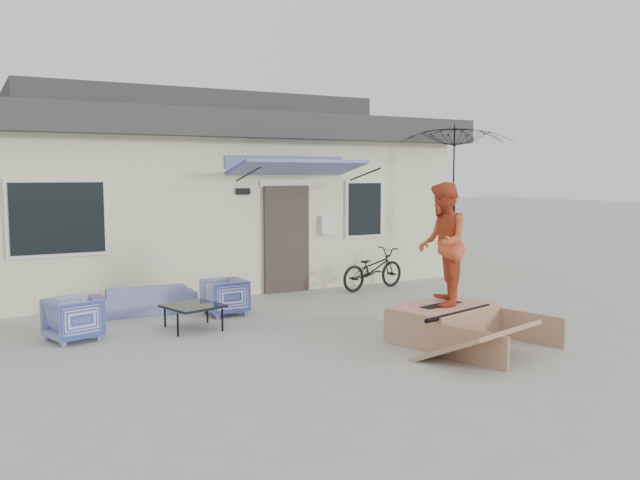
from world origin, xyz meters
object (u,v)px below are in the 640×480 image
bicycle (373,264)px  skater (443,242)px  skateboard (441,304)px  armchair_right (225,295)px  armchair_left (73,317)px  patio_umbrella (454,202)px  skate_ramp (444,323)px  coffee_table (193,317)px  loveseat (143,294)px

bicycle → skater: (-1.38, -3.89, 0.88)m
skateboard → skater: size_ratio=0.43×
armchair_right → skater: 3.83m
armchair_left → bicycle: size_ratio=0.42×
skater → skateboard: bearing=180.0°
armchair_left → armchair_right: (2.47, 0.62, -0.01)m
patio_umbrella → skate_ramp: size_ratio=1.50×
coffee_table → skater: bearing=-37.9°
coffee_table → patio_umbrella: size_ratio=0.26×
patio_umbrella → armchair_right: bearing=-176.0°
skateboard → skater: 0.88m
bicycle → patio_umbrella: (1.64, -0.51, 1.24)m
skate_ramp → skateboard: bearing=90.0°
armchair_left → skateboard: (4.57, -2.40, 0.17)m
loveseat → skate_ramp: bearing=133.0°
armchair_left → coffee_table: bearing=-110.8°
bicycle → skate_ramp: bicycle is taller
coffee_table → patio_umbrella: patio_umbrella is taller
skate_ramp → skater: (-0.01, 0.05, 1.15)m
armchair_left → bicycle: bearing=-91.9°
armchair_right → skate_ramp: size_ratio=0.35×
loveseat → bicycle: (4.65, 0.13, 0.18)m
skate_ramp → skater: bearing=90.0°
patio_umbrella → skate_ramp: bearing=-131.3°
loveseat → coffee_table: size_ratio=2.23×
patio_umbrella → skateboard: (-3.02, -3.38, -1.25)m
armchair_right → skate_ramp: armchair_right is taller
bicycle → skate_ramp: bearing=150.2°
loveseat → bicycle: size_ratio=1.06×
armchair_right → bicycle: bearing=101.5°
coffee_table → bicycle: bicycle is taller
armchair_left → skateboard: armchair_left is taller
patio_umbrella → skate_ramp: 4.80m
armchair_left → bicycle: 6.14m
armchair_right → skateboard: armchair_right is taller
loveseat → skateboard: size_ratio=2.25×
bicycle → skater: bearing=149.8°
armchair_right → skater: skater is taller
armchair_left → armchair_right: size_ratio=1.02×
loveseat → skate_ramp: 5.02m
skater → loveseat: bearing=-103.9°
skate_ramp → skateboard: size_ratio=2.56×
skateboard → skater: (0.00, 0.00, 0.88)m
skate_ramp → skateboard: skateboard is taller
skater → coffee_table: bearing=-92.7°
loveseat → skateboard: (3.26, -3.76, 0.17)m
patio_umbrella → skate_ramp: (-3.01, -3.42, -1.51)m
coffee_table → skate_ramp: 3.70m
skateboard → armchair_left: bearing=138.1°
armchair_left → patio_umbrella: size_ratio=0.23×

